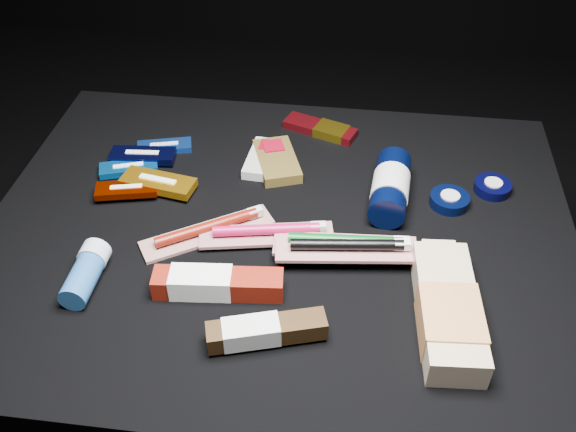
# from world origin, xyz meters

# --- Properties ---
(ground) EXTENTS (3.00, 3.00, 0.00)m
(ground) POSITION_xyz_m (0.00, 0.00, 0.00)
(ground) COLOR black
(ground) RESTS_ON ground
(cloth_table) EXTENTS (0.98, 0.78, 0.40)m
(cloth_table) POSITION_xyz_m (0.00, 0.00, 0.20)
(cloth_table) COLOR black
(cloth_table) RESTS_ON ground
(luna_bar_0) EXTENTS (0.11, 0.06, 0.01)m
(luna_bar_0) POSITION_xyz_m (-0.25, 0.20, 0.41)
(luna_bar_0) COLOR #1643A6
(luna_bar_0) RESTS_ON cloth_table
(luna_bar_1) EXTENTS (0.11, 0.07, 0.01)m
(luna_bar_1) POSITION_xyz_m (-0.29, 0.12, 0.41)
(luna_bar_1) COLOR #0A63B8
(luna_bar_1) RESTS_ON cloth_table
(luna_bar_2) EXTENTS (0.12, 0.06, 0.02)m
(luna_bar_2) POSITION_xyz_m (-0.28, 0.16, 0.41)
(luna_bar_2) COLOR black
(luna_bar_2) RESTS_ON cloth_table
(luna_bar_3) EXTENTS (0.14, 0.07, 0.02)m
(luna_bar_3) POSITION_xyz_m (-0.22, 0.08, 0.42)
(luna_bar_3) COLOR #BF800F
(luna_bar_3) RESTS_ON cloth_table
(luna_bar_4) EXTENTS (0.11, 0.06, 0.01)m
(luna_bar_4) POSITION_xyz_m (-0.27, 0.05, 0.42)
(luna_bar_4) COLOR #701300
(luna_bar_4) RESTS_ON cloth_table
(clif_bar_0) EXTENTS (0.11, 0.14, 0.02)m
(clif_bar_0) POSITION_xyz_m (-0.03, 0.18, 0.41)
(clif_bar_0) COLOR brown
(clif_bar_0) RESTS_ON cloth_table
(clif_bar_1) EXTENTS (0.07, 0.12, 0.02)m
(clif_bar_1) POSITION_xyz_m (-0.05, 0.18, 0.41)
(clif_bar_1) COLOR #BABBB3
(clif_bar_1) RESTS_ON cloth_table
(power_bar) EXTENTS (0.15, 0.09, 0.02)m
(power_bar) POSITION_xyz_m (0.05, 0.29, 0.41)
(power_bar) COLOR maroon
(power_bar) RESTS_ON cloth_table
(lotion_bottle) EXTENTS (0.07, 0.20, 0.06)m
(lotion_bottle) POSITION_xyz_m (0.18, 0.10, 0.43)
(lotion_bottle) COLOR black
(lotion_bottle) RESTS_ON cloth_table
(cream_tin_upper) EXTENTS (0.06, 0.06, 0.02)m
(cream_tin_upper) POSITION_xyz_m (0.36, 0.15, 0.41)
(cream_tin_upper) COLOR black
(cream_tin_upper) RESTS_ON cloth_table
(cream_tin_lower) EXTENTS (0.07, 0.07, 0.02)m
(cream_tin_lower) POSITION_xyz_m (0.28, 0.10, 0.41)
(cream_tin_lower) COLOR black
(cream_tin_lower) RESTS_ON cloth_table
(bodywash_bottle) EXTENTS (0.10, 0.24, 0.05)m
(bodywash_bottle) POSITION_xyz_m (0.26, -0.17, 0.42)
(bodywash_bottle) COLOR #CFB590
(bodywash_bottle) RESTS_ON cloth_table
(deodorant_stick) EXTENTS (0.05, 0.11, 0.05)m
(deodorant_stick) POSITION_xyz_m (-0.27, -0.16, 0.42)
(deodorant_stick) COLOR #235590
(deodorant_stick) RESTS_ON cloth_table
(toothbrush_pack_0) EXTENTS (0.21, 0.16, 0.02)m
(toothbrush_pack_0) POSITION_xyz_m (-0.11, -0.03, 0.41)
(toothbrush_pack_0) COLOR beige
(toothbrush_pack_0) RESTS_ON cloth_table
(toothbrush_pack_1) EXTENTS (0.22, 0.09, 0.02)m
(toothbrush_pack_1) POSITION_xyz_m (-0.01, -0.03, 0.42)
(toothbrush_pack_1) COLOR beige
(toothbrush_pack_1) RESTS_ON cloth_table
(toothbrush_pack_2) EXTENTS (0.23, 0.07, 0.03)m
(toothbrush_pack_2) POSITION_xyz_m (0.12, -0.05, 0.42)
(toothbrush_pack_2) COLOR silver
(toothbrush_pack_2) RESTS_ON cloth_table
(toothbrush_pack_3) EXTENTS (0.22, 0.08, 0.02)m
(toothbrush_pack_3) POSITION_xyz_m (0.12, -0.06, 0.43)
(toothbrush_pack_3) COLOR beige
(toothbrush_pack_3) RESTS_ON cloth_table
(toothpaste_carton_red) EXTENTS (0.20, 0.06, 0.04)m
(toothpaste_carton_red) POSITION_xyz_m (-0.08, -0.15, 0.42)
(toothpaste_carton_red) COLOR maroon
(toothpaste_carton_red) RESTS_ON cloth_table
(toothpaste_carton_green) EXTENTS (0.17, 0.08, 0.03)m
(toothpaste_carton_green) POSITION_xyz_m (0.01, -0.23, 0.42)
(toothpaste_carton_green) COLOR black
(toothpaste_carton_green) RESTS_ON cloth_table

